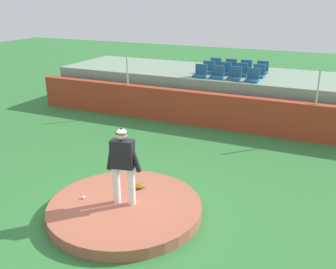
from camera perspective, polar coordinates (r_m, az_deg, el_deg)
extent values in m
plane|color=#317636|center=(9.14, -6.33, -11.55)|extent=(60.00, 60.00, 0.00)
cylinder|color=#A65942|center=(9.08, -6.37, -10.84)|extent=(3.52, 3.52, 0.26)
cylinder|color=white|center=(8.89, -7.66, -7.35)|extent=(0.17, 0.17, 0.89)
cylinder|color=white|center=(8.78, -5.43, -7.62)|extent=(0.17, 0.17, 0.89)
cube|color=black|center=(8.51, -6.75, -2.88)|extent=(0.55, 0.36, 0.65)
cylinder|color=black|center=(8.61, -8.41, -2.95)|extent=(0.27, 0.16, 0.73)
cylinder|color=black|center=(8.44, -5.03, -3.28)|extent=(0.34, 0.18, 0.72)
sphere|color=beige|center=(8.34, -6.88, 0.06)|extent=(0.25, 0.25, 0.25)
cone|color=black|center=(8.31, -6.90, 0.62)|extent=(0.34, 0.34, 0.14)
sphere|color=white|center=(9.35, -12.41, -9.07)|extent=(0.07, 0.07, 0.07)
ellipsoid|color=brown|center=(9.61, -4.26, -7.64)|extent=(0.33, 0.36, 0.11)
cube|color=#A73A22|center=(14.65, 7.21, 3.50)|extent=(15.96, 0.40, 1.31)
cylinder|color=silver|center=(15.88, -6.04, 9.43)|extent=(0.06, 0.06, 1.17)
cylinder|color=silver|center=(13.76, 21.34, 6.56)|extent=(0.06, 0.06, 1.17)
cube|color=gray|center=(16.87, 9.77, 6.18)|extent=(15.38, 3.85, 1.67)
cube|color=#23547D|center=(15.59, 4.70, 8.62)|extent=(0.48, 0.44, 0.10)
cube|color=#23547D|center=(15.71, 4.95, 9.63)|extent=(0.48, 0.08, 0.40)
cube|color=#23547D|center=(15.40, 7.18, 8.39)|extent=(0.48, 0.44, 0.10)
cube|color=#23547D|center=(15.52, 7.43, 9.41)|extent=(0.48, 0.08, 0.40)
cube|color=#23547D|center=(15.22, 9.71, 8.13)|extent=(0.48, 0.44, 0.10)
cube|color=#23547D|center=(15.34, 9.95, 9.16)|extent=(0.48, 0.08, 0.40)
cube|color=#23547D|center=(15.01, 12.32, 7.79)|extent=(0.48, 0.44, 0.10)
cube|color=#23547D|center=(15.14, 12.54, 8.84)|extent=(0.48, 0.08, 0.40)
cube|color=#23547D|center=(16.42, 5.85, 9.15)|extent=(0.48, 0.44, 0.10)
cube|color=#23547D|center=(16.54, 6.08, 10.11)|extent=(0.48, 0.08, 0.40)
cube|color=#23547D|center=(16.21, 8.29, 8.92)|extent=(0.48, 0.44, 0.10)
cube|color=#23547D|center=(16.34, 8.52, 9.88)|extent=(0.48, 0.08, 0.40)
cube|color=#23547D|center=(16.07, 10.68, 8.68)|extent=(0.48, 0.44, 0.10)
cube|color=#23547D|center=(16.19, 10.90, 9.66)|extent=(0.48, 0.08, 0.40)
cube|color=#23547D|center=(15.91, 13.15, 8.40)|extent=(0.48, 0.44, 0.10)
cube|color=#23547D|center=(16.04, 13.36, 9.38)|extent=(0.48, 0.08, 0.40)
cube|color=#23547D|center=(17.25, 6.90, 9.64)|extent=(0.48, 0.44, 0.10)
cube|color=#23547D|center=(17.38, 7.12, 10.54)|extent=(0.48, 0.08, 0.40)
cube|color=#23547D|center=(17.06, 9.13, 9.42)|extent=(0.48, 0.44, 0.10)
cube|color=#23547D|center=(17.19, 9.34, 10.33)|extent=(0.48, 0.08, 0.40)
cube|color=#23547D|center=(16.90, 11.32, 9.18)|extent=(0.48, 0.44, 0.10)
cube|color=#23547D|center=(17.03, 11.53, 10.11)|extent=(0.48, 0.08, 0.40)
cube|color=#23547D|center=(16.79, 13.67, 8.94)|extent=(0.48, 0.44, 0.10)
cube|color=#23547D|center=(16.92, 13.86, 9.87)|extent=(0.48, 0.08, 0.40)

